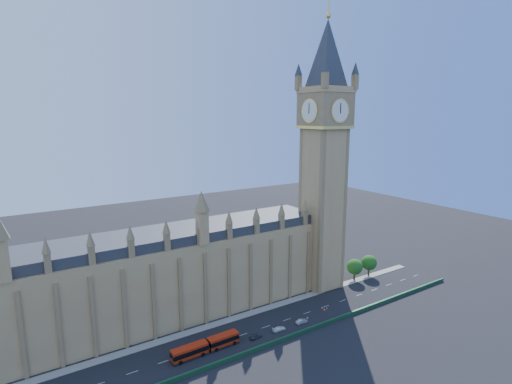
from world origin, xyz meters
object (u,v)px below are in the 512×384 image
red_bus (206,346)px  car_silver (302,321)px  car_white (279,329)px  car_grey (255,336)px

red_bus → car_silver: bearing=-5.0°
red_bus → car_silver: size_ratio=5.00×
car_silver → car_white: bearing=88.6°
car_grey → red_bus: bearing=77.9°
car_grey → car_silver: size_ratio=0.97×
car_grey → car_white: size_ratio=0.89×
car_silver → car_white: size_ratio=0.92×
car_grey → car_silver: bearing=-98.5°
car_grey → car_white: 8.01m
red_bus → car_white: bearing=-5.9°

